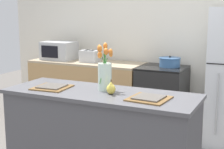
{
  "coord_description": "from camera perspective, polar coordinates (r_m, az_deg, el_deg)",
  "views": [
    {
      "loc": [
        1.42,
        -2.71,
        1.65
      ],
      "look_at": [
        0.0,
        0.25,
        1.03
      ],
      "focal_mm": 55.0,
      "sensor_mm": 36.0,
      "label": 1
    }
  ],
  "objects": [
    {
      "name": "back_wall",
      "position": [
        4.93,
        8.88,
        7.08
      ],
      "size": [
        5.2,
        0.08,
        2.7
      ],
      "color": "silver",
      "rests_on": "ground_plane"
    },
    {
      "name": "kitchen_island",
      "position": [
        3.29,
        -1.91,
        -10.6
      ],
      "size": [
        1.8,
        0.66,
        0.91
      ],
      "color": "#4C4C51",
      "rests_on": "ground_plane"
    },
    {
      "name": "back_counter",
      "position": [
        5.12,
        -4.19,
        -2.85
      ],
      "size": [
        1.68,
        0.6,
        0.91
      ],
      "color": "tan",
      "rests_on": "ground_plane"
    },
    {
      "name": "stove_range",
      "position": [
        4.67,
        8.31,
        -4.27
      ],
      "size": [
        0.6,
        0.61,
        0.91
      ],
      "color": "black",
      "rests_on": "ground_plane"
    },
    {
      "name": "flower_vase",
      "position": [
        3.18,
        -1.22,
        0.26
      ],
      "size": [
        0.17,
        0.18,
        0.44
      ],
      "color": "silver",
      "rests_on": "kitchen_island"
    },
    {
      "name": "pear_figurine",
      "position": [
        3.06,
        -0.16,
        -2.32
      ],
      "size": [
        0.08,
        0.08,
        0.13
      ],
      "color": "#E5CC4C",
      "rests_on": "kitchen_island"
    },
    {
      "name": "plate_setting_left",
      "position": [
        3.35,
        -9.94,
        -2.06
      ],
      "size": [
        0.34,
        0.34,
        0.02
      ],
      "color": "brown",
      "rests_on": "kitchen_island"
    },
    {
      "name": "plate_setting_right",
      "position": [
        2.9,
        6.17,
        -3.93
      ],
      "size": [
        0.34,
        0.34,
        0.02
      ],
      "color": "brown",
      "rests_on": "kitchen_island"
    },
    {
      "name": "toaster",
      "position": [
        4.95,
        -3.74,
        3.07
      ],
      "size": [
        0.28,
        0.18,
        0.17
      ],
      "color": "#B7BABC",
      "rests_on": "back_counter"
    },
    {
      "name": "cooking_pot",
      "position": [
        4.59,
        9.59,
        2.05
      ],
      "size": [
        0.28,
        0.28,
        0.15
      ],
      "color": "#386093",
      "rests_on": "stove_range"
    },
    {
      "name": "microwave",
      "position": [
        5.26,
        -8.81,
        3.96
      ],
      "size": [
        0.48,
        0.37,
        0.27
      ],
      "color": "#B7BABC",
      "rests_on": "back_counter"
    }
  ]
}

